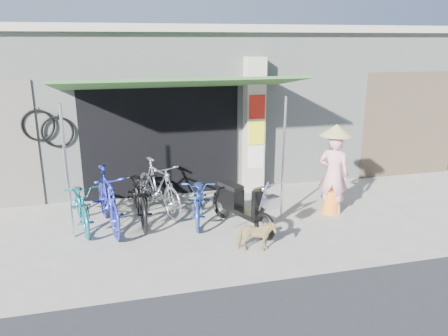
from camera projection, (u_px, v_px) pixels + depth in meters
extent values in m
plane|color=#ADA69C|center=(249.00, 237.00, 7.70)|extent=(80.00, 80.00, 0.00)
cube|color=#9DA39B|center=(194.00, 100.00, 11.95)|extent=(12.00, 5.00, 3.50)
cube|color=#BAB39F|center=(193.00, 31.00, 11.43)|extent=(12.30, 5.30, 0.16)
cube|color=black|center=(162.00, 140.00, 9.46)|extent=(3.40, 0.06, 2.50)
cube|color=black|center=(163.00, 171.00, 9.67)|extent=(3.06, 0.04, 1.10)
torus|color=black|center=(57.00, 132.00, 8.85)|extent=(0.65, 0.05, 0.65)
cylinder|color=silver|center=(56.00, 116.00, 8.78)|extent=(0.02, 0.02, 0.12)
torus|color=black|center=(38.00, 125.00, 8.72)|extent=(0.65, 0.05, 0.65)
cylinder|color=silver|center=(36.00, 109.00, 8.65)|extent=(0.02, 0.02, 0.12)
cube|color=beige|center=(254.00, 126.00, 9.76)|extent=(0.42, 0.42, 3.00)
cube|color=red|center=(257.00, 107.00, 9.42)|extent=(0.36, 0.02, 0.52)
cube|color=yellow|center=(257.00, 133.00, 9.59)|extent=(0.36, 0.02, 0.52)
cube|color=white|center=(256.00, 157.00, 9.74)|extent=(0.36, 0.02, 0.50)
cube|color=#31612B|center=(180.00, 83.00, 8.30)|extent=(4.60, 1.88, 0.35)
cylinder|color=silver|center=(67.00, 173.00, 7.36)|extent=(0.05, 0.05, 2.36)
cylinder|color=silver|center=(283.00, 159.00, 8.28)|extent=(0.05, 0.05, 2.36)
cube|color=brown|center=(410.00, 125.00, 10.92)|extent=(2.60, 0.06, 2.60)
imported|color=#186770|center=(82.00, 203.00, 8.00)|extent=(0.92, 1.84, 0.92)
imported|color=#22299E|center=(108.00, 200.00, 7.90)|extent=(0.87, 1.94, 1.13)
imported|color=black|center=(140.00, 194.00, 8.35)|extent=(0.80, 2.01, 1.04)
imported|color=#B9B9BF|center=(158.00, 186.00, 8.66)|extent=(1.13, 1.88, 1.09)
imported|color=#203D94|center=(200.00, 198.00, 8.32)|extent=(0.97, 1.80, 0.90)
imported|color=#A68258|center=(256.00, 236.00, 7.11)|extent=(0.70, 0.45, 0.54)
torus|color=black|center=(265.00, 226.00, 7.52)|extent=(0.28, 0.50, 0.51)
torus|color=black|center=(221.00, 206.00, 8.46)|extent=(0.28, 0.50, 0.51)
cube|color=black|center=(242.00, 212.00, 7.97)|extent=(0.55, 0.92, 0.10)
cube|color=black|center=(230.00, 196.00, 8.17)|extent=(0.44, 0.58, 0.33)
cube|color=black|center=(230.00, 186.00, 8.11)|extent=(0.42, 0.57, 0.09)
cube|color=black|center=(258.00, 205.00, 7.57)|extent=(0.23, 0.17, 0.54)
cylinder|color=silver|center=(265.00, 186.00, 7.33)|extent=(0.47, 0.22, 0.03)
cube|color=silver|center=(271.00, 202.00, 7.27)|extent=(0.30, 0.27, 0.19)
imported|color=pink|center=(333.00, 174.00, 8.57)|extent=(0.70, 0.67, 1.62)
cone|color=orange|center=(331.00, 202.00, 8.73)|extent=(0.38, 0.38, 0.46)
cone|color=tan|center=(337.00, 130.00, 8.32)|extent=(0.64, 0.64, 0.22)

